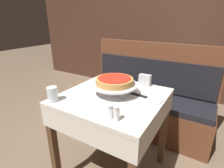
{
  "coord_description": "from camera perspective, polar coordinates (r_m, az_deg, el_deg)",
  "views": [
    {
      "loc": [
        0.61,
        -1.02,
        1.28
      ],
      "look_at": [
        -0.0,
        -0.01,
        0.83
      ],
      "focal_mm": 28.0,
      "sensor_mm": 36.0,
      "label": 1
    }
  ],
  "objects": [
    {
      "name": "pizza_server",
      "position": [
        1.27,
        11.03,
        -4.35
      ],
      "size": [
        0.27,
        0.11,
        0.01
      ],
      "color": "#BCBCC1",
      "rests_on": "dining_table_front"
    },
    {
      "name": "condiment_caddy",
      "position": [
        2.51,
        19.45,
        8.02
      ],
      "size": [
        0.13,
        0.13,
        0.16
      ],
      "color": "black",
      "rests_on": "dining_table_rear"
    },
    {
      "name": "napkin_holder",
      "position": [
        1.51,
        10.73,
        1.35
      ],
      "size": [
        0.1,
        0.05,
        0.09
      ],
      "color": "#B2B2B7",
      "rests_on": "dining_table_front"
    },
    {
      "name": "booth_bench",
      "position": [
        2.13,
        11.08,
        -6.67
      ],
      "size": [
        1.45,
        0.45,
        1.03
      ],
      "color": "brown",
      "rests_on": "ground_plane"
    },
    {
      "name": "back_wall_panel",
      "position": [
        3.09,
        20.77,
        18.04
      ],
      "size": [
        6.0,
        0.04,
        2.4
      ],
      "primitive_type": "cube",
      "color": "#3D2319",
      "rests_on": "ground_plane"
    },
    {
      "name": "salt_shaker",
      "position": [
        1.0,
        -0.54,
        -9.06
      ],
      "size": [
        0.03,
        0.03,
        0.08
      ],
      "color": "silver",
      "rests_on": "dining_table_front"
    },
    {
      "name": "dining_table_rear",
      "position": [
        2.63,
        19.85,
        4.95
      ],
      "size": [
        0.74,
        0.74,
        0.74
      ],
      "color": "#1E6B33",
      "rests_on": "ground_plane"
    },
    {
      "name": "dining_table_front",
      "position": [
        1.35,
        0.27,
        -7.84
      ],
      "size": [
        0.73,
        0.73,
        0.74
      ],
      "color": "beige",
      "rests_on": "ground_plane"
    },
    {
      "name": "pizza_pan_stand",
      "position": [
        1.3,
        0.68,
        -0.34
      ],
      "size": [
        0.35,
        0.35,
        0.08
      ],
      "color": "#ADADB2",
      "rests_on": "dining_table_front"
    },
    {
      "name": "water_glass_near",
      "position": [
        1.26,
        -18.83,
        -3.1
      ],
      "size": [
        0.07,
        0.07,
        0.1
      ],
      "color": "silver",
      "rests_on": "dining_table_front"
    },
    {
      "name": "pepper_shaker",
      "position": [
        0.98,
        1.53,
        -9.6
      ],
      "size": [
        0.03,
        0.03,
        0.08
      ],
      "color": "silver",
      "rests_on": "dining_table_front"
    },
    {
      "name": "deep_dish_pizza",
      "position": [
        1.28,
        0.69,
        1.07
      ],
      "size": [
        0.28,
        0.28,
        0.05
      ],
      "color": "#C68E47",
      "rests_on": "pizza_pan_stand"
    }
  ]
}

